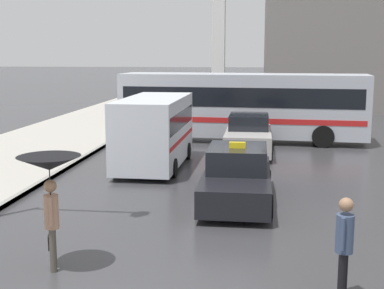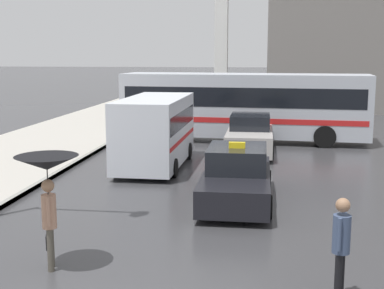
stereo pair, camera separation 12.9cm
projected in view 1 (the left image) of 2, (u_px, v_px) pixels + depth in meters
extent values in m
cube|color=black|center=(237.00, 184.00, 14.65)|extent=(1.80, 4.60, 0.69)
cube|color=black|center=(238.00, 158.00, 14.76)|extent=(1.58, 2.07, 0.65)
cylinder|color=black|center=(269.00, 207.00, 13.19)|extent=(0.20, 0.60, 0.60)
cylinder|color=black|center=(200.00, 204.00, 13.40)|extent=(0.20, 0.60, 0.60)
cylinder|color=black|center=(267.00, 180.00, 15.98)|extent=(0.20, 0.60, 0.60)
cylinder|color=black|center=(211.00, 178.00, 16.19)|extent=(0.20, 0.60, 0.60)
cube|color=yellow|center=(237.00, 145.00, 14.47)|extent=(0.44, 0.16, 0.16)
cube|color=#B7B2AD|center=(248.00, 139.00, 21.93)|extent=(1.80, 4.75, 0.81)
cube|color=black|center=(249.00, 121.00, 22.05)|extent=(1.58, 2.14, 0.58)
cylinder|color=black|center=(270.00, 152.00, 20.43)|extent=(0.20, 0.60, 0.60)
cylinder|color=black|center=(225.00, 151.00, 20.64)|extent=(0.20, 0.60, 0.60)
cylinder|color=black|center=(269.00, 140.00, 23.31)|extent=(0.20, 0.60, 0.60)
cylinder|color=black|center=(230.00, 139.00, 23.52)|extent=(0.20, 0.60, 0.60)
cube|color=silver|center=(154.00, 130.00, 19.05)|extent=(2.07, 5.26, 2.33)
cube|color=black|center=(154.00, 119.00, 18.98)|extent=(2.08, 4.84, 0.60)
cube|color=red|center=(155.00, 138.00, 19.10)|extent=(2.09, 5.05, 0.14)
cylinder|color=black|center=(173.00, 168.00, 17.56)|extent=(0.21, 0.63, 0.63)
cylinder|color=black|center=(117.00, 166.00, 17.82)|extent=(0.21, 0.63, 0.63)
cylinder|color=black|center=(187.00, 151.00, 20.63)|extent=(0.21, 0.63, 0.63)
cylinder|color=black|center=(139.00, 150.00, 20.89)|extent=(0.21, 0.63, 0.63)
cube|color=#B2B7C1|center=(242.00, 105.00, 24.78)|extent=(11.44, 3.37, 2.84)
cube|color=black|center=(242.00, 95.00, 24.71)|extent=(10.88, 3.34, 0.87)
cube|color=red|center=(242.00, 117.00, 24.88)|extent=(11.11, 3.36, 0.24)
cylinder|color=black|center=(153.00, 131.00, 24.61)|extent=(0.98, 0.35, 0.96)
cylinder|color=black|center=(166.00, 125.00, 26.93)|extent=(0.98, 0.35, 0.96)
cylinder|color=black|center=(323.00, 137.00, 23.10)|extent=(0.98, 0.35, 0.96)
cylinder|color=black|center=(321.00, 129.00, 25.42)|extent=(0.98, 0.35, 0.96)
cylinder|color=#4C473D|center=(53.00, 251.00, 9.94)|extent=(0.15, 0.15, 0.81)
cylinder|color=#4C473D|center=(53.00, 247.00, 10.15)|extent=(0.15, 0.15, 0.81)
cylinder|color=tan|center=(51.00, 212.00, 9.92)|extent=(0.35, 0.35, 0.64)
sphere|color=#997051|center=(50.00, 186.00, 9.84)|extent=(0.24, 0.24, 0.24)
cylinder|color=tan|center=(51.00, 212.00, 9.74)|extent=(0.09, 0.09, 0.55)
cylinder|color=tan|center=(52.00, 207.00, 10.08)|extent=(0.09, 0.09, 0.55)
cone|color=black|center=(49.00, 163.00, 9.76)|extent=(1.17, 1.17, 0.26)
cylinder|color=black|center=(50.00, 182.00, 9.82)|extent=(0.02, 0.02, 0.70)
cube|color=#262628|center=(51.00, 242.00, 10.27)|extent=(0.15, 0.20, 0.28)
cylinder|color=black|center=(344.00, 273.00, 8.95)|extent=(0.15, 0.15, 0.81)
cylinder|color=black|center=(341.00, 278.00, 8.76)|extent=(0.15, 0.15, 0.81)
cylinder|color=#3D4C6B|center=(345.00, 234.00, 8.73)|extent=(0.37, 0.37, 0.64)
sphere|color=#997051|center=(346.00, 205.00, 8.65)|extent=(0.24, 0.24, 0.24)
cylinder|color=#3D4C6B|center=(347.00, 228.00, 8.89)|extent=(0.09, 0.09, 0.54)
cylinder|color=#3D4C6B|center=(343.00, 234.00, 8.56)|extent=(0.09, 0.09, 0.54)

